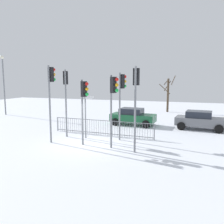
{
  "coord_description": "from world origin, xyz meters",
  "views": [
    {
      "loc": [
        5.99,
        -12.57,
        3.93
      ],
      "look_at": [
        0.61,
        3.03,
        1.63
      ],
      "focal_mm": 37.27,
      "sensor_mm": 36.0,
      "label": 1
    }
  ],
  "objects": [
    {
      "name": "traffic_light_foreground_left",
      "position": [
        1.8,
        -0.24,
        3.07
      ],
      "size": [
        0.54,
        0.38,
        4.19
      ],
      "rotation": [
        0.0,
        0.0,
        4.35
      ],
      "color": "slate",
      "rests_on": "ground"
    },
    {
      "name": "car_green_trailing",
      "position": [
        1.18,
        6.92,
        0.77
      ],
      "size": [
        3.9,
        2.12,
        1.47
      ],
      "rotation": [
        0.0,
        0.0,
        -0.06
      ],
      "color": "#195933",
      "rests_on": "ground"
    },
    {
      "name": "traffic_light_rear_right",
      "position": [
        1.69,
        1.79,
        3.21
      ],
      "size": [
        0.44,
        0.49,
        4.37
      ],
      "rotation": [
        0.0,
        0.0,
        5.65
      ],
      "color": "slate",
      "rests_on": "ground"
    },
    {
      "name": "car_grey_far",
      "position": [
        6.69,
        6.86,
        0.77
      ],
      "size": [
        3.95,
        2.24,
        1.47
      ],
      "rotation": [
        0.0,
        0.0,
        -0.1
      ],
      "color": "slate",
      "rests_on": "ground"
    },
    {
      "name": "direction_sign_post",
      "position": [
        -0.66,
        1.39,
        1.74
      ],
      "size": [
        0.76,
        0.29,
        3.11
      ],
      "rotation": [
        0.0,
        0.0,
        -0.31
      ],
      "color": "slate",
      "rests_on": "ground"
    },
    {
      "name": "traffic_light_rear_left",
      "position": [
        -0.04,
        -0.18,
        2.89
      ],
      "size": [
        0.55,
        0.38,
        3.94
      ],
      "rotation": [
        0.0,
        0.0,
        4.37
      ],
      "color": "slate",
      "rests_on": "ground"
    },
    {
      "name": "traffic_light_mid_left",
      "position": [
        -2.26,
        -0.21,
        3.51
      ],
      "size": [
        0.37,
        0.56,
        4.79
      ],
      "rotation": [
        0.0,
        0.0,
        6.02
      ],
      "color": "slate",
      "rests_on": "ground"
    },
    {
      "name": "bare_tree_left",
      "position": [
        3.19,
        16.48,
        2.23
      ],
      "size": [
        1.93,
        1.93,
        4.42
      ],
      "color": "#473828",
      "rests_on": "ground"
    },
    {
      "name": "traffic_light_mid_right",
      "position": [
        3.16,
        -0.45,
        3.39
      ],
      "size": [
        0.32,
        0.57,
        4.63
      ],
      "rotation": [
        0.0,
        0.0,
        0.01
      ],
      "color": "slate",
      "rests_on": "ground"
    },
    {
      "name": "traffic_light_foreground_right",
      "position": [
        -2.19,
        1.46,
        3.37
      ],
      "size": [
        0.39,
        0.53,
        4.61
      ],
      "rotation": [
        0.0,
        0.0,
        0.42
      ],
      "color": "slate",
      "rests_on": "ground"
    },
    {
      "name": "ground_plane",
      "position": [
        0.0,
        0.0,
        0.0
      ],
      "size": [
        60.0,
        60.0,
        0.0
      ],
      "primitive_type": "plane",
      "color": "white"
    },
    {
      "name": "pedestrian_guard_railing",
      "position": [
        -0.0,
        2.6,
        0.55
      ],
      "size": [
        7.58,
        0.37,
        1.07
      ],
      "rotation": [
        0.0,
        0.0,
        -0.04
      ],
      "color": "slate",
      "rests_on": "ground"
    },
    {
      "name": "street_lamp",
      "position": [
        -13.95,
        8.17,
        4.03
      ],
      "size": [
        0.36,
        0.36,
        6.55
      ],
      "color": "slate",
      "rests_on": "ground"
    }
  ]
}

